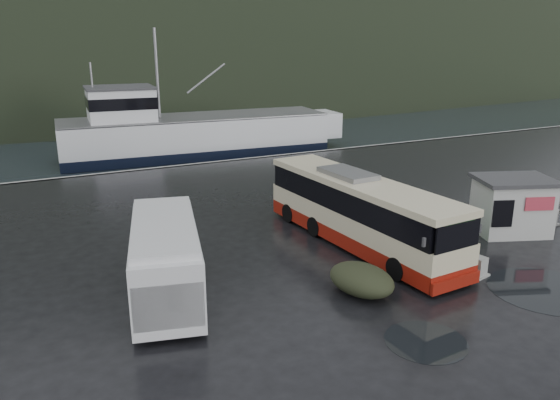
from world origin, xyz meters
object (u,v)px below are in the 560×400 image
waste_bin_left (439,275)px  waste_bin_right (449,240)px  dome_tent (361,293)px  jersey_barrier_a (466,272)px  ticket_kiosk (509,232)px  jersey_barrier_b (538,222)px  fishing_trawler (197,139)px  coach_bus (358,244)px  white_van (168,297)px

waste_bin_left → waste_bin_right: size_ratio=0.95×
waste_bin_left → dome_tent: (-3.56, 0.10, 0.00)m
dome_tent → jersey_barrier_a: dome_tent is taller
waste_bin_left → waste_bin_right: waste_bin_right is taller
waste_bin_left → ticket_kiosk: bearing=19.7°
ticket_kiosk → jersey_barrier_a: size_ratio=2.15×
waste_bin_left → jersey_barrier_b: bearing=16.7°
fishing_trawler → coach_bus: bearing=-89.4°
white_van → waste_bin_right: (12.85, -0.13, 0.00)m
waste_bin_left → jersey_barrier_b: waste_bin_left is taller
white_van → ticket_kiosk: (16.00, -0.64, 0.00)m
coach_bus → fishing_trawler: 28.01m
waste_bin_left → coach_bus: bearing=103.3°
white_van → ticket_kiosk: bearing=11.4°
ticket_kiosk → fishing_trawler: bearing=121.3°
white_van → waste_bin_right: white_van is taller
white_van → waste_bin_right: bearing=13.2°
ticket_kiosk → waste_bin_left: bearing=-139.2°
waste_bin_right → jersey_barrier_b: bearing=-1.1°
waste_bin_left → fishing_trawler: size_ratio=0.05×
ticket_kiosk → jersey_barrier_a: bearing=-132.9°
waste_bin_left → jersey_barrier_a: size_ratio=0.93×
jersey_barrier_a → coach_bus: bearing=115.7°
white_van → jersey_barrier_b: size_ratio=3.96×
white_van → dome_tent: size_ratio=2.55×
dome_tent → jersey_barrier_a: bearing=-4.3°
jersey_barrier_b → waste_bin_right: bearing=178.9°
coach_bus → ticket_kiosk: coach_bus is taller
waste_bin_right → dome_tent: 7.10m
coach_bus → jersey_barrier_a: size_ratio=7.15×
white_van → waste_bin_left: (9.80, -2.86, 0.00)m
ticket_kiosk → white_van: bearing=-161.2°
waste_bin_left → ticket_kiosk: ticket_kiosk is taller
jersey_barrier_a → jersey_barrier_b: jersey_barrier_b is taller
waste_bin_right → dome_tent: (-6.60, -2.63, 0.00)m
white_van → fishing_trawler: size_ratio=0.24×
coach_bus → waste_bin_right: (4.01, -1.36, 0.00)m
jersey_barrier_a → waste_bin_right: bearing=57.2°
dome_tent → fishing_trawler: bearing=82.2°
ticket_kiosk → fishing_trawler: (-5.40, 29.82, 0.00)m
jersey_barrier_b → ticket_kiosk: bearing=-170.9°
jersey_barrier_b → coach_bus: bearing=171.4°
waste_bin_right → jersey_barrier_b: size_ratio=0.90×
jersey_barrier_a → jersey_barrier_b: bearing=20.8°
waste_bin_left → jersey_barrier_a: (1.12, -0.26, 0.00)m
dome_tent → white_van: bearing=156.1°
waste_bin_left → ticket_kiosk: 6.58m
coach_bus → fishing_trawler: size_ratio=0.41×
fishing_trawler → waste_bin_right: bearing=-81.4°
dome_tent → ticket_kiosk: (9.75, 2.12, 0.00)m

